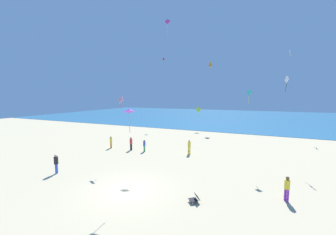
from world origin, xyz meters
name	(u,v)px	position (x,y,z in m)	size (l,w,h in m)	color
ground_plane	(177,153)	(0.00, 10.00, 0.00)	(120.00, 120.00, 0.00)	#C6B58C
ocean_water	(226,116)	(0.00, 55.33, 0.03)	(120.00, 60.00, 0.05)	teal
beach_chair_near_camera	(195,198)	(4.80, 0.35, 0.24)	(0.80, 0.78, 0.51)	black
person_0	(189,146)	(1.41, 10.15, 0.95)	(0.46, 0.46, 1.65)	yellow
person_1	(56,162)	(-7.37, 0.17, 0.98)	(0.46, 0.46, 1.70)	blue
person_2	(144,145)	(-3.85, 9.07, 0.81)	(0.39, 0.39, 1.41)	green
person_3	(287,187)	(10.09, 2.79, 0.93)	(0.45, 0.45, 1.61)	purple
person_4	(111,141)	(-8.60, 8.80, 0.86)	(0.38, 0.38, 1.50)	orange
person_5	(131,143)	(-5.68, 8.99, 0.93)	(0.40, 0.40, 1.62)	black
kite_white	(287,80)	(10.95, 12.30, 8.26)	(0.30, 0.73, 1.62)	white
kite_orange	(210,64)	(-0.31, 29.91, 13.13)	(1.23, 1.23, 1.49)	orange
kite_purple	(129,111)	(0.30, -0.04, 5.66)	(0.73, 0.74, 1.69)	purple
kite_pink	(121,100)	(-4.15, 5.07, 6.24)	(0.77, 0.32, 1.16)	pink
kite_yellow	(290,53)	(13.54, 30.17, 14.14)	(0.24, 1.15, 1.66)	yellow
kite_magenta	(167,22)	(-2.46, 12.86, 15.93)	(0.76, 0.26, 1.80)	#DB3DA8
kite_red	(164,58)	(-10.76, 30.03, 14.98)	(0.72, 0.60, 1.23)	red
kite_teal	(249,93)	(7.53, 9.26, 6.90)	(0.51, 0.12, 1.27)	#1EADAD
kite_lime	(198,110)	(-1.70, 26.20, 4.03)	(1.03, 0.46, 1.94)	#99DB33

